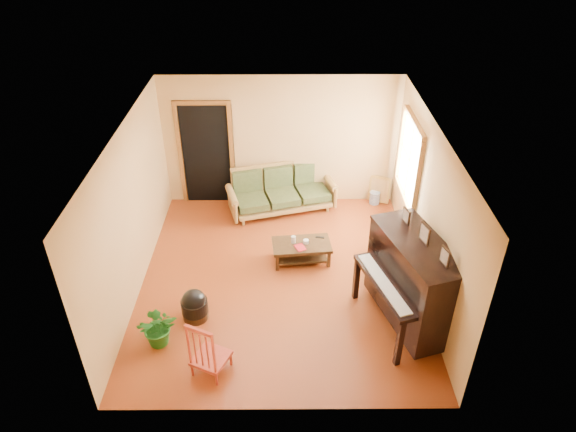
{
  "coord_description": "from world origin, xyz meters",
  "views": [
    {
      "loc": [
        0.09,
        -6.5,
        5.52
      ],
      "look_at": [
        0.13,
        0.2,
        1.1
      ],
      "focal_mm": 32.0,
      "sensor_mm": 36.0,
      "label": 1
    }
  ],
  "objects_px": {
    "sofa": "(282,191)",
    "red_chair": "(210,346)",
    "coffee_table": "(301,252)",
    "potted_plant": "(159,327)",
    "armchair": "(394,245)",
    "footstool": "(195,308)",
    "piano": "(413,283)",
    "ceramic_crock": "(375,198)"
  },
  "relations": [
    {
      "from": "sofa",
      "to": "red_chair",
      "type": "bearing_deg",
      "value": -118.75
    },
    {
      "from": "armchair",
      "to": "piano",
      "type": "xyz_separation_m",
      "value": [
        -0.0,
        -1.32,
        0.3
      ]
    },
    {
      "from": "coffee_table",
      "to": "footstool",
      "type": "bearing_deg",
      "value": -139.83
    },
    {
      "from": "coffee_table",
      "to": "piano",
      "type": "bearing_deg",
      "value": -43.32
    },
    {
      "from": "red_chair",
      "to": "potted_plant",
      "type": "relative_size",
      "value": 1.52
    },
    {
      "from": "sofa",
      "to": "red_chair",
      "type": "relative_size",
      "value": 2.21
    },
    {
      "from": "piano",
      "to": "ceramic_crock",
      "type": "xyz_separation_m",
      "value": [
        0.0,
        3.3,
        -0.59
      ]
    },
    {
      "from": "red_chair",
      "to": "footstool",
      "type": "bearing_deg",
      "value": 134.89
    },
    {
      "from": "piano",
      "to": "potted_plant",
      "type": "distance_m",
      "value": 3.62
    },
    {
      "from": "ceramic_crock",
      "to": "piano",
      "type": "bearing_deg",
      "value": -90.04
    },
    {
      "from": "sofa",
      "to": "footstool",
      "type": "relative_size",
      "value": 5.16
    },
    {
      "from": "footstool",
      "to": "ceramic_crock",
      "type": "xyz_separation_m",
      "value": [
        3.15,
        3.23,
        -0.06
      ]
    },
    {
      "from": "piano",
      "to": "red_chair",
      "type": "bearing_deg",
      "value": -179.14
    },
    {
      "from": "piano",
      "to": "potted_plant",
      "type": "height_order",
      "value": "piano"
    },
    {
      "from": "armchair",
      "to": "red_chair",
      "type": "relative_size",
      "value": 0.91
    },
    {
      "from": "armchair",
      "to": "red_chair",
      "type": "bearing_deg",
      "value": -131.83
    },
    {
      "from": "armchair",
      "to": "footstool",
      "type": "distance_m",
      "value": 3.4
    },
    {
      "from": "piano",
      "to": "potted_plant",
      "type": "relative_size",
      "value": 2.65
    },
    {
      "from": "armchair",
      "to": "piano",
      "type": "height_order",
      "value": "piano"
    },
    {
      "from": "coffee_table",
      "to": "ceramic_crock",
      "type": "bearing_deg",
      "value": 50.49
    },
    {
      "from": "red_chair",
      "to": "piano",
      "type": "bearing_deg",
      "value": 42.83
    },
    {
      "from": "coffee_table",
      "to": "red_chair",
      "type": "relative_size",
      "value": 1.06
    },
    {
      "from": "piano",
      "to": "ceramic_crock",
      "type": "distance_m",
      "value": 3.35
    },
    {
      "from": "armchair",
      "to": "piano",
      "type": "bearing_deg",
      "value": -80.53
    },
    {
      "from": "coffee_table",
      "to": "ceramic_crock",
      "type": "xyz_separation_m",
      "value": [
        1.53,
        1.86,
        -0.05
      ]
    },
    {
      "from": "armchair",
      "to": "red_chair",
      "type": "xyz_separation_m",
      "value": [
        -2.79,
        -2.23,
        0.04
      ]
    },
    {
      "from": "sofa",
      "to": "potted_plant",
      "type": "xyz_separation_m",
      "value": [
        -1.71,
        -3.47,
        -0.13
      ]
    },
    {
      "from": "potted_plant",
      "to": "footstool",
      "type": "bearing_deg",
      "value": 49.43
    },
    {
      "from": "sofa",
      "to": "piano",
      "type": "distance_m",
      "value": 3.59
    },
    {
      "from": "footstool",
      "to": "potted_plant",
      "type": "xyz_separation_m",
      "value": [
        -0.42,
        -0.49,
        0.12
      ]
    },
    {
      "from": "piano",
      "to": "footstool",
      "type": "bearing_deg",
      "value": 161.43
    },
    {
      "from": "sofa",
      "to": "ceramic_crock",
      "type": "xyz_separation_m",
      "value": [
        1.87,
        0.25,
        -0.31
      ]
    },
    {
      "from": "coffee_table",
      "to": "potted_plant",
      "type": "bearing_deg",
      "value": -137.67
    },
    {
      "from": "coffee_table",
      "to": "armchair",
      "type": "xyz_separation_m",
      "value": [
        1.53,
        -0.12,
        0.24
      ]
    },
    {
      "from": "armchair",
      "to": "potted_plant",
      "type": "xyz_separation_m",
      "value": [
        -3.58,
        -1.74,
        -0.11
      ]
    },
    {
      "from": "sofa",
      "to": "potted_plant",
      "type": "height_order",
      "value": "sofa"
    },
    {
      "from": "piano",
      "to": "ceramic_crock",
      "type": "height_order",
      "value": "piano"
    },
    {
      "from": "coffee_table",
      "to": "potted_plant",
      "type": "relative_size",
      "value": 1.61
    },
    {
      "from": "sofa",
      "to": "red_chair",
      "type": "height_order",
      "value": "red_chair"
    },
    {
      "from": "footstool",
      "to": "red_chair",
      "type": "relative_size",
      "value": 0.43
    },
    {
      "from": "armchair",
      "to": "ceramic_crock",
      "type": "distance_m",
      "value": 2.0
    },
    {
      "from": "footstool",
      "to": "ceramic_crock",
      "type": "bearing_deg",
      "value": 45.66
    }
  ]
}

